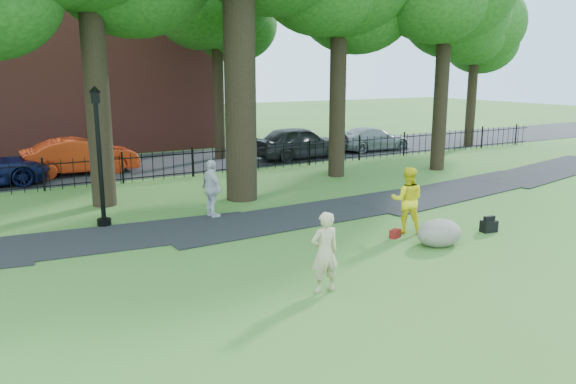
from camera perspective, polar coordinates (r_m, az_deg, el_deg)
ground at (r=14.50m, az=7.30°, el=-6.14°), size 120.00×120.00×0.00m
footpath at (r=18.11m, az=2.39°, el=-2.27°), size 36.07×3.85×0.03m
street at (r=28.55m, az=-12.44°, el=2.85°), size 80.00×7.00×0.02m
iron_fence at (r=24.71m, az=-9.68°, el=2.93°), size 44.00×0.04×1.20m
brick_building at (r=35.21m, az=-23.42°, el=13.70°), size 18.00×8.00×12.00m
woman at (r=11.72m, az=3.75°, el=-6.12°), size 0.66×0.46×1.73m
man at (r=16.28m, az=12.03°, el=-0.80°), size 1.16×1.13×1.89m
pedestrian at (r=17.65m, az=-7.75°, el=0.31°), size 0.58×1.13×1.85m
boulder at (r=15.45m, az=15.11°, el=-3.84°), size 1.43×1.17×0.75m
lamppost at (r=17.22m, az=-18.59°, el=3.18°), size 0.41×0.41×4.12m
backpack at (r=17.13m, az=19.72°, el=-3.29°), size 0.48×0.34×0.34m
red_bag at (r=15.88m, az=10.83°, el=-4.18°), size 0.39×0.32×0.23m
red_sedan at (r=26.56m, az=-20.33°, el=3.43°), size 4.89×1.74×1.61m
grey_car at (r=29.28m, az=1.18°, el=5.07°), size 5.09×2.20×1.71m
silver_car at (r=32.59m, az=8.56°, el=5.34°), size 4.63×1.96×1.33m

